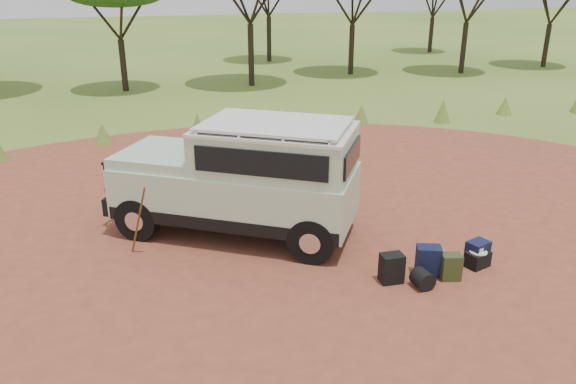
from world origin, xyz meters
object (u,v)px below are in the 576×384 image
object	(u,v)px
backpack_black	(392,268)
duffel_navy	(477,252)
walking_staff	(138,221)
safari_vehicle	(243,180)
hard_case	(477,259)
backpack_navy	(428,261)
backpack_olive	(451,267)

from	to	relation	value
backpack_black	duffel_navy	size ratio (longest dim) A/B	1.19
duffel_navy	walking_staff	bearing A→B (deg)	141.98
walking_staff	duffel_navy	bearing A→B (deg)	-63.50
safari_vehicle	walking_staff	xyz separation A→B (m)	(-2.15, -0.39, -0.45)
safari_vehicle	walking_staff	bearing A→B (deg)	-136.87
safari_vehicle	hard_case	xyz separation A→B (m)	(3.83, -2.73, -1.03)
backpack_navy	backpack_olive	xyz separation A→B (m)	(0.30, -0.27, -0.04)
walking_staff	hard_case	size ratio (longest dim) A/B	3.56
backpack_olive	duffel_navy	distance (m)	0.90
backpack_black	backpack_navy	bearing A→B (deg)	5.72
safari_vehicle	hard_case	bearing A→B (deg)	-2.48
backpack_black	hard_case	size ratio (longest dim) A/B	1.26
backpack_black	duffel_navy	distance (m)	1.88
backpack_navy	hard_case	world-z (taller)	backpack_navy
duffel_navy	hard_case	bearing A→B (deg)	-138.27
backpack_olive	backpack_navy	bearing A→B (deg)	152.58
duffel_navy	hard_case	size ratio (longest dim) A/B	1.06
backpack_navy	hard_case	distance (m)	1.05
backpack_black	backpack_navy	distance (m)	0.75
safari_vehicle	backpack_black	xyz separation A→B (m)	(2.04, -2.75, -0.91)
safari_vehicle	backpack_navy	distance (m)	3.99
backpack_black	backpack_olive	size ratio (longest dim) A/B	1.11
safari_vehicle	duffel_navy	world-z (taller)	safari_vehicle
backpack_olive	hard_case	distance (m)	0.79
backpack_navy	hard_case	xyz separation A→B (m)	(1.05, -0.01, -0.13)
backpack_black	hard_case	distance (m)	1.80
walking_staff	backpack_olive	distance (m)	5.87
hard_case	walking_staff	bearing A→B (deg)	141.80
safari_vehicle	hard_case	size ratio (longest dim) A/B	12.25
walking_staff	backpack_navy	size ratio (longest dim) A/B	2.73
safari_vehicle	backpack_navy	xyz separation A→B (m)	(2.79, -2.71, -0.90)
safari_vehicle	backpack_olive	size ratio (longest dim) A/B	10.79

